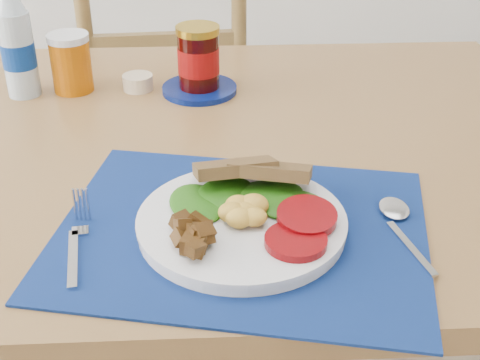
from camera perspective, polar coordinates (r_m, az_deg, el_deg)
The scene contains 10 objects.
table at distance 1.13m, azimuth -7.54°, elevation -0.44°, with size 1.40×0.90×0.75m.
chair_far at distance 1.78m, azimuth -6.31°, elevation 8.38°, with size 0.44×0.43×1.13m.
placemat at distance 0.86m, azimuth 0.14°, elevation -4.36°, with size 0.47×0.37×0.00m, color black.
breakfast_plate at distance 0.84m, azimuth -0.20°, elevation -3.38°, with size 0.26×0.26×0.06m.
fork at distance 0.86m, azimuth -13.68°, elevation -5.06°, with size 0.03×0.16×0.00m.
spoon at distance 0.89m, azimuth 13.43°, elevation -3.46°, with size 0.04×0.17×0.00m.
water_bottle at distance 1.28m, azimuth -18.47°, elevation 10.69°, with size 0.06×0.06×0.21m.
juice_glass at distance 1.28m, azimuth -14.21°, elevation 9.55°, with size 0.07×0.07×0.10m, color #A95004.
ramekin at distance 1.28m, azimuth -8.71°, elevation 8.24°, with size 0.06×0.06×0.03m, color beige.
jam_on_saucer at distance 1.24m, azimuth -3.55°, elevation 9.89°, with size 0.14×0.14×0.13m.
Camera 1 is at (0.10, -0.76, 1.24)m, focal length 50.00 mm.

